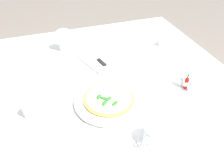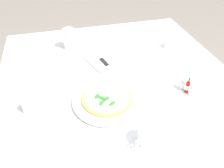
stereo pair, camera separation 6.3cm
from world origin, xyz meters
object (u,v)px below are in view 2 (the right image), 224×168
Objects in this scene: napkin_folded at (100,60)px; salt_shaker at (182,84)px; pizza at (107,98)px; coffee_cup_far_right at (148,137)px; hot_sauce_bottle at (188,86)px; pizza_plate at (107,100)px; dinner_knife at (100,58)px; coffee_cup_right_edge at (31,105)px; water_glass_left_edge at (69,40)px; pepper_shaker at (192,91)px; menu_card at (169,42)px.

salt_shaker is (-0.33, -0.34, 0.02)m from napkin_folded.
coffee_cup_far_right is at bearing -158.97° from pizza.
salt_shaker is (0.03, 0.01, -0.01)m from hot_sauce_bottle.
dinner_knife reaches higher than pizza_plate.
pizza_plate is 0.38m from salt_shaker.
salt_shaker is at bearing -89.23° from pizza_plate.
hot_sauce_bottle is (-0.36, -0.35, 0.02)m from napkin_folded.
coffee_cup_right_edge is 2.31× the size of salt_shaker.
salt_shaker is (0.01, -0.38, 0.00)m from pizza.
hot_sauce_bottle reaches higher than coffee_cup_far_right.
salt_shaker reaches higher than dinner_knife.
water_glass_left_edge is at bearing -23.72° from coffee_cup_right_edge.
pepper_shaker is 0.47m from menu_card.
pizza is 0.27m from coffee_cup_far_right.
pizza_plate is at bearing 90.77° from salt_shaker.
hot_sauce_bottle is at bearing -138.25° from water_glass_left_edge.
pepper_shaker is at bearing -160.35° from salt_shaker.
hot_sauce_bottle is (-0.56, -0.50, -0.02)m from water_glass_left_edge.
pizza is 0.92× the size of napkin_folded.
water_glass_left_edge is 1.68× the size of menu_card.
water_glass_left_edge is (0.54, 0.11, 0.05)m from pizza_plate.
pizza is 0.38m from salt_shaker.
dinner_knife is at bearing 5.49° from coffee_cup_far_right.
pepper_shaker is (-0.05, -0.40, 0.00)m from pizza.
napkin_folded is 0.50m from hot_sauce_bottle.
pizza is at bearing -95.76° from coffee_cup_right_edge.
coffee_cup_far_right reaches higher than coffee_cup_right_edge.
pizza is 0.33m from coffee_cup_right_edge.
pizza is 0.55m from water_glass_left_edge.
coffee_cup_right_edge is at bearing 168.80° from menu_card.
coffee_cup_right_edge is 0.91m from menu_card.
coffee_cup_right_edge is at bearing 114.34° from dinner_knife.
coffee_cup_right_edge is at bearing 83.46° from pepper_shaker.
dinner_knife is (0.59, 0.06, -0.01)m from coffee_cup_far_right.
pepper_shaker is 0.75× the size of menu_card.
menu_card reaches higher than pizza.
pepper_shaker is (0.20, -0.30, -0.01)m from coffee_cup_far_right.
coffee_cup_right_edge is (0.03, 0.33, 0.00)m from pizza.
water_glass_left_edge is at bearing 11.73° from pizza_plate.
pizza is (-0.00, 0.00, 0.01)m from pizza_plate.
pizza_plate is 0.65m from menu_card.
salt_shaker is at bearing -89.16° from pizza.
menu_card is (0.07, -0.46, 0.01)m from dinner_knife.
menu_card is (0.46, -0.10, 0.00)m from pepper_shaker.
napkin_folded is at bearing 153.46° from menu_card.
water_glass_left_edge is 0.51× the size of napkin_folded.
water_glass_left_edge reaches higher than salt_shaker.
napkin_folded is (0.34, -0.04, -0.01)m from pizza.
napkin_folded is at bearing -142.81° from water_glass_left_edge.
pepper_shaker is (-0.59, -0.51, -0.03)m from water_glass_left_edge.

